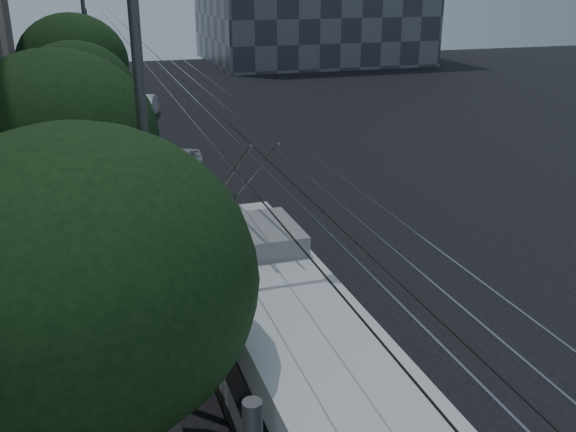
{
  "coord_description": "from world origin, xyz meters",
  "views": [
    {
      "loc": [
        -6.15,
        -13.5,
        8.67
      ],
      "look_at": [
        -0.75,
        3.61,
        1.98
      ],
      "focal_mm": 40.0,
      "sensor_mm": 36.0,
      "label": 1
    }
  ],
  "objects_px": {
    "pickup_silver": "(139,171)",
    "streetlamp_far": "(94,30)",
    "car_white_b": "(128,127)",
    "car_white_a": "(175,167)",
    "car_white_d": "(112,96)",
    "car_white_c": "(142,107)",
    "streetlamp_near": "(165,106)",
    "trolleybus": "(289,362)"
  },
  "relations": [
    {
      "from": "car_white_b",
      "to": "streetlamp_far",
      "type": "xyz_separation_m",
      "value": [
        -1.35,
        -2.56,
        5.54
      ]
    },
    {
      "from": "streetlamp_near",
      "to": "streetlamp_far",
      "type": "height_order",
      "value": "streetlamp_near"
    },
    {
      "from": "pickup_silver",
      "to": "streetlamp_far",
      "type": "height_order",
      "value": "streetlamp_far"
    },
    {
      "from": "car_white_a",
      "to": "car_white_b",
      "type": "distance_m",
      "value": 9.51
    },
    {
      "from": "car_white_a",
      "to": "car_white_c",
      "type": "bearing_deg",
      "value": 114.04
    },
    {
      "from": "pickup_silver",
      "to": "streetlamp_near",
      "type": "relative_size",
      "value": 0.6
    },
    {
      "from": "pickup_silver",
      "to": "car_white_b",
      "type": "height_order",
      "value": "pickup_silver"
    },
    {
      "from": "car_white_a",
      "to": "car_white_b",
      "type": "height_order",
      "value": "car_white_a"
    },
    {
      "from": "car_white_a",
      "to": "pickup_silver",
      "type": "bearing_deg",
      "value": -134.01
    },
    {
      "from": "car_white_c",
      "to": "streetlamp_near",
      "type": "height_order",
      "value": "streetlamp_near"
    },
    {
      "from": "streetlamp_near",
      "to": "car_white_d",
      "type": "bearing_deg",
      "value": 89.24
    },
    {
      "from": "streetlamp_near",
      "to": "car_white_a",
      "type": "bearing_deg",
      "value": 82.47
    },
    {
      "from": "car_white_d",
      "to": "streetlamp_far",
      "type": "relative_size",
      "value": 0.35
    },
    {
      "from": "car_white_a",
      "to": "streetlamp_far",
      "type": "height_order",
      "value": "streetlamp_far"
    },
    {
      "from": "car_white_c",
      "to": "streetlamp_far",
      "type": "xyz_separation_m",
      "value": [
        -2.68,
        -8.0,
        5.47
      ]
    },
    {
      "from": "car_white_a",
      "to": "car_white_d",
      "type": "distance_m",
      "value": 20.39
    },
    {
      "from": "car_white_c",
      "to": "car_white_d",
      "type": "height_order",
      "value": "car_white_c"
    },
    {
      "from": "car_white_c",
      "to": "car_white_d",
      "type": "bearing_deg",
      "value": 120.71
    },
    {
      "from": "pickup_silver",
      "to": "car_white_d",
      "type": "xyz_separation_m",
      "value": [
        0.0,
        20.97,
        -0.28
      ]
    },
    {
      "from": "streetlamp_far",
      "to": "car_white_b",
      "type": "bearing_deg",
      "value": 62.12
    },
    {
      "from": "car_white_b",
      "to": "car_white_c",
      "type": "height_order",
      "value": "car_white_c"
    },
    {
      "from": "car_white_a",
      "to": "car_white_c",
      "type": "relative_size",
      "value": 1.0
    },
    {
      "from": "trolleybus",
      "to": "streetlamp_far",
      "type": "height_order",
      "value": "streetlamp_far"
    },
    {
      "from": "car_white_b",
      "to": "car_white_a",
      "type": "bearing_deg",
      "value": -85.91
    },
    {
      "from": "car_white_b",
      "to": "car_white_d",
      "type": "relative_size",
      "value": 1.24
    },
    {
      "from": "pickup_silver",
      "to": "streetlamp_near",
      "type": "distance_m",
      "value": 16.06
    },
    {
      "from": "trolleybus",
      "to": "streetlamp_far",
      "type": "distance_m",
      "value": 24.8
    },
    {
      "from": "streetlamp_far",
      "to": "pickup_silver",
      "type": "bearing_deg",
      "value": -81.79
    },
    {
      "from": "car_white_b",
      "to": "car_white_d",
      "type": "xyz_separation_m",
      "value": [
        -0.27,
        10.91,
        -0.03
      ]
    },
    {
      "from": "streetlamp_far",
      "to": "car_white_a",
      "type": "bearing_deg",
      "value": -68.64
    },
    {
      "from": "car_white_d",
      "to": "streetlamp_far",
      "type": "distance_m",
      "value": 14.61
    },
    {
      "from": "pickup_silver",
      "to": "car_white_a",
      "type": "height_order",
      "value": "pickup_silver"
    },
    {
      "from": "car_white_a",
      "to": "car_white_b",
      "type": "xyz_separation_m",
      "value": [
        -1.33,
        9.42,
        -0.1
      ]
    },
    {
      "from": "car_white_a",
      "to": "car_white_c",
      "type": "xyz_separation_m",
      "value": [
        0.0,
        14.86,
        -0.03
      ]
    },
    {
      "from": "pickup_silver",
      "to": "car_white_c",
      "type": "height_order",
      "value": "pickup_silver"
    },
    {
      "from": "pickup_silver",
      "to": "trolleybus",
      "type": "bearing_deg",
      "value": -107.14
    },
    {
      "from": "car_white_a",
      "to": "car_white_d",
      "type": "relative_size",
      "value": 1.21
    },
    {
      "from": "streetlamp_far",
      "to": "car_white_c",
      "type": "bearing_deg",
      "value": 71.45
    },
    {
      "from": "streetlamp_near",
      "to": "car_white_b",
      "type": "bearing_deg",
      "value": 88.3
    },
    {
      "from": "car_white_b",
      "to": "pickup_silver",
      "type": "bearing_deg",
      "value": -95.48
    },
    {
      "from": "pickup_silver",
      "to": "car_white_c",
      "type": "relative_size",
      "value": 1.48
    },
    {
      "from": "car_white_d",
      "to": "streetlamp_far",
      "type": "xyz_separation_m",
      "value": [
        -1.08,
        -13.47,
        5.57
      ]
    }
  ]
}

